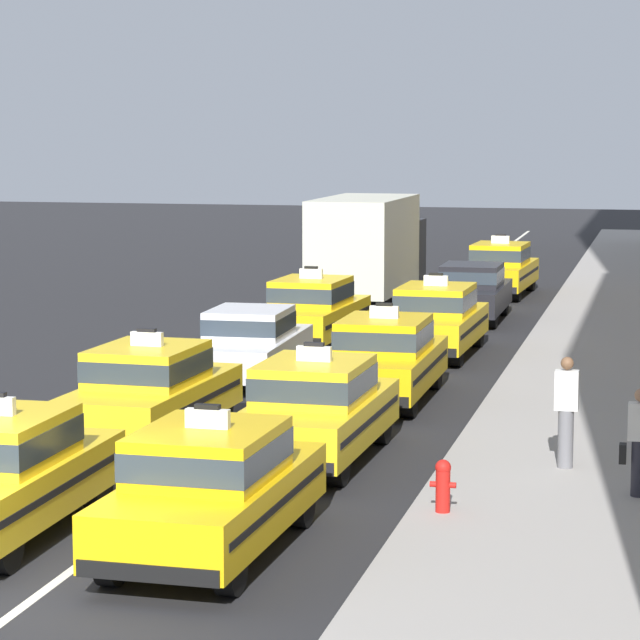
% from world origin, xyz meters
% --- Properties ---
extents(ground_plane, '(160.00, 160.00, 0.00)m').
position_xyz_m(ground_plane, '(0.00, 0.00, 0.00)').
color(ground_plane, '#232326').
extents(lane_stripe_left_right, '(0.14, 80.00, 0.01)m').
position_xyz_m(lane_stripe_left_right, '(0.00, 20.00, 0.00)').
color(lane_stripe_left_right, silver).
rests_on(lane_stripe_left_right, ground).
extents(sidewalk_curb, '(4.00, 90.00, 0.15)m').
position_xyz_m(sidewalk_curb, '(5.60, 15.00, 0.07)').
color(sidewalk_curb, '#9E9993').
rests_on(sidewalk_curb, ground).
extents(taxi_left_nearest, '(1.84, 4.57, 1.96)m').
position_xyz_m(taxi_left_nearest, '(-1.49, 2.30, 0.88)').
color(taxi_left_nearest, black).
rests_on(taxi_left_nearest, ground).
extents(taxi_left_second, '(1.99, 4.63, 1.96)m').
position_xyz_m(taxi_left_second, '(-1.61, 8.47, 0.88)').
color(taxi_left_second, black).
rests_on(taxi_left_second, ground).
extents(sedan_left_third, '(1.88, 4.35, 1.58)m').
position_xyz_m(sedan_left_third, '(-1.51, 14.38, 0.85)').
color(sedan_left_third, black).
rests_on(sedan_left_third, ground).
extents(taxi_left_fourth, '(2.01, 4.63, 1.96)m').
position_xyz_m(taxi_left_fourth, '(-1.49, 19.83, 0.88)').
color(taxi_left_fourth, black).
rests_on(taxi_left_fourth, ground).
extents(box_truck_left_fifth, '(2.39, 7.00, 3.27)m').
position_xyz_m(box_truck_left_fifth, '(-1.67, 27.77, 1.78)').
color(box_truck_left_fifth, black).
rests_on(box_truck_left_fifth, ground).
extents(taxi_right_nearest, '(1.93, 4.60, 1.96)m').
position_xyz_m(taxi_right_nearest, '(1.47, 2.12, 0.88)').
color(taxi_right_nearest, black).
rests_on(taxi_right_nearest, ground).
extents(taxi_right_second, '(1.91, 4.60, 1.96)m').
position_xyz_m(taxi_right_second, '(1.53, 7.53, 0.88)').
color(taxi_right_second, black).
rests_on(taxi_right_second, ground).
extents(taxi_right_third, '(1.84, 4.57, 1.96)m').
position_xyz_m(taxi_right_third, '(1.63, 12.95, 0.88)').
color(taxi_right_third, black).
rests_on(taxi_right_third, ground).
extents(taxi_right_fourth, '(1.92, 4.60, 1.96)m').
position_xyz_m(taxi_right_fourth, '(1.71, 18.93, 0.88)').
color(taxi_right_fourth, black).
rests_on(taxi_right_fourth, ground).
extents(sedan_right_fifth, '(1.78, 4.31, 1.58)m').
position_xyz_m(sedan_right_fifth, '(1.72, 25.23, 0.85)').
color(sedan_right_fifth, black).
rests_on(sedan_right_fifth, ground).
extents(taxi_right_sixth, '(2.01, 4.64, 1.96)m').
position_xyz_m(taxi_right_sixth, '(1.79, 31.51, 0.88)').
color(taxi_right_sixth, black).
rests_on(taxi_right_sixth, ground).
extents(pedestrian_near_crosswalk, '(0.36, 0.24, 1.73)m').
position_xyz_m(pedestrian_near_crosswalk, '(5.52, 7.41, 1.03)').
color(pedestrian_near_crosswalk, slate).
rests_on(pedestrian_near_crosswalk, sidewalk_curb).
extents(pedestrian_mid_block, '(0.47, 0.24, 1.56)m').
position_xyz_m(pedestrian_mid_block, '(6.66, 5.84, 0.93)').
color(pedestrian_mid_block, '#23232D').
rests_on(pedestrian_mid_block, sidewalk_curb).
extents(fire_hydrant, '(0.36, 0.22, 0.73)m').
position_xyz_m(fire_hydrant, '(4.08, 4.33, 0.55)').
color(fire_hydrant, red).
rests_on(fire_hydrant, sidewalk_curb).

